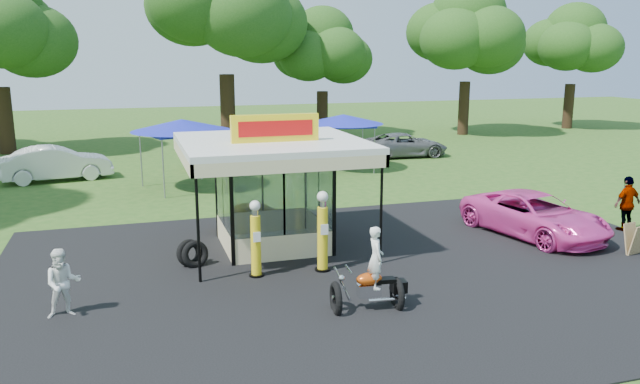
% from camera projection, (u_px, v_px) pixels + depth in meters
% --- Properties ---
extents(ground, '(120.00, 120.00, 0.00)m').
position_uv_depth(ground, '(397.00, 298.00, 15.42)').
color(ground, '#285119').
rests_on(ground, ground).
extents(asphalt_apron, '(20.00, 14.00, 0.04)m').
position_uv_depth(asphalt_apron, '(368.00, 271.00, 17.29)').
color(asphalt_apron, black).
rests_on(asphalt_apron, ground).
extents(gas_station_kiosk, '(5.40, 5.40, 4.18)m').
position_uv_depth(gas_station_kiosk, '(272.00, 191.00, 19.12)').
color(gas_station_kiosk, white).
rests_on(gas_station_kiosk, ground).
extents(gas_pump_left, '(0.40, 0.40, 2.14)m').
position_uv_depth(gas_pump_left, '(256.00, 241.00, 16.61)').
color(gas_pump_left, black).
rests_on(gas_pump_left, ground).
extents(gas_pump_right, '(0.43, 0.43, 2.28)m').
position_uv_depth(gas_pump_right, '(323.00, 234.00, 17.03)').
color(gas_pump_right, black).
rests_on(gas_pump_right, ground).
extents(motorcycle, '(1.82, 1.00, 2.11)m').
position_uv_depth(motorcycle, '(373.00, 277.00, 14.52)').
color(motorcycle, black).
rests_on(motorcycle, ground).
extents(spare_tires, '(1.01, 0.77, 0.81)m').
position_uv_depth(spare_tires, '(192.00, 254.00, 17.57)').
color(spare_tires, black).
rests_on(spare_tires, ground).
extents(a_frame_sign, '(0.57, 0.58, 0.95)m').
position_uv_depth(a_frame_sign, '(634.00, 240.00, 18.57)').
color(a_frame_sign, '#593819').
rests_on(a_frame_sign, ground).
extents(kiosk_car, '(2.82, 1.13, 0.96)m').
position_uv_depth(kiosk_car, '(259.00, 215.00, 21.46)').
color(kiosk_car, yellow).
rests_on(kiosk_car, ground).
extents(pink_sedan, '(3.38, 5.50, 1.42)m').
position_uv_depth(pink_sedan, '(535.00, 215.00, 20.52)').
color(pink_sedan, '#EE40A8').
rests_on(pink_sedan, ground).
extents(spectator_west, '(0.85, 0.69, 1.62)m').
position_uv_depth(spectator_west, '(63.00, 283.00, 14.13)').
color(spectator_west, white).
rests_on(spectator_west, ground).
extents(spectator_east_b, '(1.17, 0.60, 1.90)m').
position_uv_depth(spectator_east_b, '(627.00, 204.00, 21.02)').
color(spectator_east_b, gray).
rests_on(spectator_east_b, ground).
extents(bg_car_a, '(5.23, 2.62, 1.65)m').
position_uv_depth(bg_car_a, '(56.00, 163.00, 29.57)').
color(bg_car_a, silver).
rests_on(bg_car_a, ground).
extents(bg_car_b, '(4.99, 2.66, 1.38)m').
position_uv_depth(bg_car_b, '(233.00, 154.00, 33.20)').
color(bg_car_b, red).
rests_on(bg_car_b, ground).
extents(bg_car_c, '(5.16, 2.41, 1.71)m').
position_uv_depth(bg_car_c, '(313.00, 150.00, 33.61)').
color(bg_car_c, silver).
rests_on(bg_car_c, ground).
extents(bg_car_d, '(5.10, 2.59, 1.38)m').
position_uv_depth(bg_car_d, '(405.00, 145.00, 36.54)').
color(bg_car_d, '#5D5E60').
rests_on(bg_car_d, ground).
extents(tent_west, '(4.44, 4.44, 3.10)m').
position_uv_depth(tent_west, '(182.00, 126.00, 27.42)').
color(tent_west, gray).
rests_on(tent_west, ground).
extents(tent_east, '(4.12, 4.12, 2.88)m').
position_uv_depth(tent_east, '(343.00, 120.00, 31.98)').
color(tent_east, gray).
rests_on(tent_east, ground).
extents(oak_far_c, '(11.05, 11.05, 13.02)m').
position_uv_depth(oak_far_c, '(225.00, 16.00, 40.08)').
color(oak_far_c, black).
rests_on(oak_far_c, ground).
extents(oak_far_d, '(7.60, 7.60, 9.05)m').
position_uv_depth(oak_far_d, '(322.00, 56.00, 44.67)').
color(oak_far_d, black).
rests_on(oak_far_d, ground).
extents(oak_far_e, '(9.14, 9.14, 10.88)m').
position_uv_depth(oak_far_e, '(467.00, 39.00, 45.32)').
color(oak_far_e, black).
rests_on(oak_far_e, ground).
extents(oak_far_f, '(8.02, 8.02, 9.66)m').
position_uv_depth(oak_far_f, '(573.00, 50.00, 49.43)').
color(oak_far_f, black).
rests_on(oak_far_f, ground).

